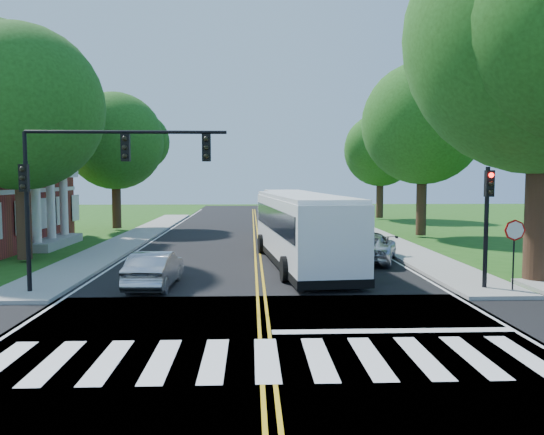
{
  "coord_description": "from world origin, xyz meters",
  "views": [
    {
      "loc": [
        -0.35,
        -12.35,
        4.17
      ],
      "look_at": [
        0.58,
        10.96,
        2.4
      ],
      "focal_mm": 35.0,
      "sensor_mm": 36.0,
      "label": 1
    }
  ],
  "objects_px": {
    "bus_follow": "(292,215)",
    "suv": "(370,248)",
    "signal_nw": "(93,171)",
    "signal_ne": "(487,211)",
    "bus_lead": "(302,228)",
    "hatchback": "(155,269)",
    "dark_sedan": "(364,243)"
  },
  "relations": [
    {
      "from": "bus_follow",
      "to": "suv",
      "type": "height_order",
      "value": "bus_follow"
    },
    {
      "from": "signal_nw",
      "to": "signal_ne",
      "type": "relative_size",
      "value": 1.62
    },
    {
      "from": "bus_lead",
      "to": "suv",
      "type": "xyz_separation_m",
      "value": [
        3.48,
        0.96,
        -1.08
      ]
    },
    {
      "from": "bus_follow",
      "to": "hatchback",
      "type": "xyz_separation_m",
      "value": [
        -6.32,
        -14.43,
        -1.01
      ]
    },
    {
      "from": "bus_follow",
      "to": "signal_ne",
      "type": "bearing_deg",
      "value": 107.26
    },
    {
      "from": "dark_sedan",
      "to": "bus_lead",
      "type": "bearing_deg",
      "value": 22.9
    },
    {
      "from": "hatchback",
      "to": "dark_sedan",
      "type": "height_order",
      "value": "hatchback"
    },
    {
      "from": "bus_follow",
      "to": "dark_sedan",
      "type": "height_order",
      "value": "bus_follow"
    },
    {
      "from": "signal_nw",
      "to": "bus_lead",
      "type": "relative_size",
      "value": 0.54
    },
    {
      "from": "signal_ne",
      "to": "hatchback",
      "type": "relative_size",
      "value": 1.05
    },
    {
      "from": "signal_nw",
      "to": "bus_follow",
      "type": "bearing_deg",
      "value": 62.46
    },
    {
      "from": "bus_lead",
      "to": "bus_follow",
      "type": "bearing_deg",
      "value": -97.13
    },
    {
      "from": "suv",
      "to": "dark_sedan",
      "type": "xyz_separation_m",
      "value": [
        0.31,
        2.67,
        -0.09
      ]
    },
    {
      "from": "signal_ne",
      "to": "bus_lead",
      "type": "height_order",
      "value": "signal_ne"
    },
    {
      "from": "bus_lead",
      "to": "bus_follow",
      "type": "xyz_separation_m",
      "value": [
        0.27,
        9.6,
        -0.07
      ]
    },
    {
      "from": "signal_nw",
      "to": "bus_lead",
      "type": "height_order",
      "value": "signal_nw"
    },
    {
      "from": "suv",
      "to": "dark_sedan",
      "type": "relative_size",
      "value": 1.21
    },
    {
      "from": "suv",
      "to": "hatchback",
      "type": "bearing_deg",
      "value": 50.14
    },
    {
      "from": "suv",
      "to": "bus_lead",
      "type": "bearing_deg",
      "value": 34.19
    },
    {
      "from": "signal_ne",
      "to": "dark_sedan",
      "type": "relative_size",
      "value": 1.07
    },
    {
      "from": "signal_nw",
      "to": "bus_lead",
      "type": "xyz_separation_m",
      "value": [
        7.9,
        6.07,
        -2.6
      ]
    },
    {
      "from": "bus_lead",
      "to": "dark_sedan",
      "type": "height_order",
      "value": "bus_lead"
    },
    {
      "from": "signal_ne",
      "to": "bus_follow",
      "type": "xyz_separation_m",
      "value": [
        -5.89,
        15.65,
        -1.25
      ]
    },
    {
      "from": "hatchback",
      "to": "dark_sedan",
      "type": "bearing_deg",
      "value": -136.51
    },
    {
      "from": "signal_ne",
      "to": "dark_sedan",
      "type": "xyz_separation_m",
      "value": [
        -2.37,
        9.68,
        -2.35
      ]
    },
    {
      "from": "bus_lead",
      "to": "suv",
      "type": "height_order",
      "value": "bus_lead"
    },
    {
      "from": "bus_follow",
      "to": "suv",
      "type": "relative_size",
      "value": 2.53
    },
    {
      "from": "signal_nw",
      "to": "suv",
      "type": "bearing_deg",
      "value": 31.68
    },
    {
      "from": "signal_nw",
      "to": "suv",
      "type": "distance_m",
      "value": 13.87
    },
    {
      "from": "bus_follow",
      "to": "dark_sedan",
      "type": "distance_m",
      "value": 7.02
    },
    {
      "from": "bus_lead",
      "to": "bus_follow",
      "type": "relative_size",
      "value": 1.04
    },
    {
      "from": "bus_follow",
      "to": "hatchback",
      "type": "relative_size",
      "value": 3.0
    }
  ]
}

